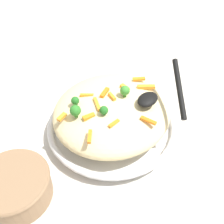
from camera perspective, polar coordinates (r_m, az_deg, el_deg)
ground_plane at (r=0.68m, az=0.00°, el=-4.18°), size 2.40×2.40×0.00m
serving_bowl at (r=0.67m, az=0.00°, el=-3.06°), size 0.33×0.33×0.04m
pasta_mound at (r=0.63m, az=0.00°, el=0.16°), size 0.29×0.28×0.09m
carrot_piece_0 at (r=0.55m, az=0.45°, el=-2.51°), size 0.03×0.01×0.01m
carrot_piece_1 at (r=0.57m, az=-10.97°, el=-1.06°), size 0.03×0.01×0.01m
carrot_piece_2 at (r=0.63m, az=2.63°, el=5.47°), size 0.01×0.03×0.01m
carrot_piece_3 at (r=0.62m, az=-5.54°, el=3.64°), size 0.03×0.03×0.01m
carrot_piece_4 at (r=0.56m, az=7.99°, el=-1.86°), size 0.01×0.04×0.01m
carrot_piece_5 at (r=0.56m, az=-5.22°, el=-0.97°), size 0.03×0.02×0.01m
carrot_piece_6 at (r=0.64m, az=7.50°, el=5.48°), size 0.04×0.04×0.01m
carrot_piece_7 at (r=0.58m, az=-3.32°, el=1.78°), size 0.03×0.04×0.01m
carrot_piece_8 at (r=0.67m, az=6.27°, el=7.06°), size 0.03×0.03×0.01m
carrot_piece_9 at (r=0.53m, az=-4.92°, el=-5.39°), size 0.03×0.03×0.01m
carrot_piece_10 at (r=0.61m, az=-1.42°, el=4.40°), size 0.04×0.02×0.01m
carrot_piece_11 at (r=0.60m, az=0.37°, el=3.43°), size 0.01×0.03×0.01m
broccoli_floret_0 at (r=0.56m, az=-1.81°, el=0.37°), size 0.02×0.02×0.02m
broccoli_floret_1 at (r=0.60m, az=2.86°, el=4.72°), size 0.02×0.02×0.03m
broccoli_floret_2 at (r=0.59m, az=-8.08°, el=2.46°), size 0.02×0.02×0.02m
broccoli_floret_3 at (r=0.56m, az=-8.05°, el=0.28°), size 0.02×0.02×0.03m
serving_spoon at (r=0.59m, az=10.11°, el=3.56°), size 0.13×0.12×0.07m
companion_bowl at (r=0.58m, az=-20.63°, el=-14.93°), size 0.15×0.15×0.07m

